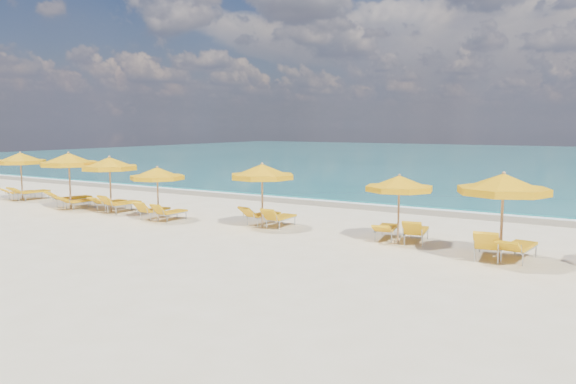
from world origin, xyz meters
The scene contains 26 objects.
ground_plane centered at (0.00, 0.00, 0.00)m, with size 120.00×120.00×0.00m, color beige.
ocean centered at (0.00, 48.00, 0.00)m, with size 120.00×80.00×0.30m, color #126569.
wet_sand_band centered at (0.00, 7.40, 0.00)m, with size 120.00×2.60×0.01m, color tan.
foam_line centered at (0.00, 8.20, 0.00)m, with size 120.00×1.20×0.03m, color white.
whitecap_near centered at (-6.00, 17.00, 0.00)m, with size 14.00×0.36×0.05m, color white.
umbrella_0 centered at (-14.73, 0.39, 2.04)m, with size 3.03×3.03×2.39m.
umbrella_1 centered at (-10.19, -0.27, 2.15)m, with size 2.85×2.85×2.52m.
umbrella_2 centered at (-7.93, 0.02, 2.04)m, with size 2.99×2.99×2.39m.
umbrella_3 centered at (-4.71, -0.46, 1.81)m, with size 2.45×2.45×2.12m.
umbrella_4 centered at (-0.37, 0.34, 2.01)m, with size 2.83×2.83×2.36m.
umbrella_5 centered at (4.70, 0.48, 1.85)m, with size 2.46×2.46×2.17m.
umbrella_6 centered at (7.98, -0.53, 2.10)m, with size 2.48×2.48×2.46m.
lounger_0_left centered at (-15.17, 0.62, 0.20)m, with size 0.83×1.76×0.63m.
lounger_0_right centered at (-14.30, 0.66, 0.23)m, with size 0.68×1.99×0.76m.
lounger_1_left centered at (-10.65, 0.17, 0.24)m, with size 0.98×2.06×0.81m.
lounger_1_right centered at (-9.81, -0.08, 0.20)m, with size 0.64×1.75×0.64m.
lounger_2_left centered at (-8.42, 0.42, 0.21)m, with size 0.58×1.73×0.68m.
lounger_2_right centered at (-7.44, 0.23, 0.23)m, with size 0.75×1.89×0.84m.
lounger_3_left centered at (-5.12, -0.27, 0.21)m, with size 0.68×1.66×0.79m.
lounger_3_right centered at (-4.21, -0.28, 0.20)m, with size 0.56×1.56×0.76m.
lounger_4_left centered at (-0.76, 0.92, 0.22)m, with size 0.87×1.83×0.78m.
lounger_4_right centered at (0.15, 0.74, 0.22)m, with size 0.65×1.72×0.82m.
lounger_5_left centered at (4.20, 0.78, 0.21)m, with size 0.91×1.88×0.65m.
lounger_5_right centered at (5.22, 0.72, 0.22)m, with size 0.89×1.84×0.85m.
lounger_6_left centered at (7.61, -0.28, 0.25)m, with size 0.89×1.98×0.95m.
lounger_6_right centered at (8.37, -0.12, 0.23)m, with size 0.85×2.00×0.75m.
Camera 1 is at (10.83, -16.19, 3.69)m, focal length 35.00 mm.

